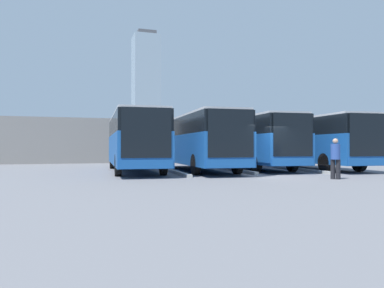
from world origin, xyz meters
The scene contains 11 objects.
ground_plane centered at (0.00, 0.00, 0.00)m, with size 600.00×600.00×0.00m, color slate.
bus_0 centered at (-5.80, -4.99, 1.85)m, with size 3.16×11.29×3.33m.
curb_divider_0 centered at (-3.87, -3.34, 0.07)m, with size 0.24×6.71×0.15m, color #B2B2AD.
bus_1 centered at (-1.93, -5.98, 1.85)m, with size 3.16×11.29×3.33m.
curb_divider_1 centered at (0.00, -4.33, 0.07)m, with size 0.24×6.71×0.15m, color #B2B2AD.
bus_2 centered at (1.94, -5.11, 1.85)m, with size 3.16×11.29×3.33m.
curb_divider_2 centered at (3.87, -3.46, 0.07)m, with size 0.24×6.71×0.15m, color #B2B2AD.
bus_3 centered at (5.81, -5.59, 1.85)m, with size 3.16×11.29×3.33m.
pedestrian centered at (-1.95, 2.43, 0.98)m, with size 0.57×0.57×1.82m.
station_building centered at (0.00, -23.29, 2.06)m, with size 38.06×13.50×4.05m.
office_tower centered at (-28.81, -188.93, 32.23)m, with size 14.30×14.30×65.66m.
Camera 1 is at (9.19, 16.42, 1.42)m, focal length 35.00 mm.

